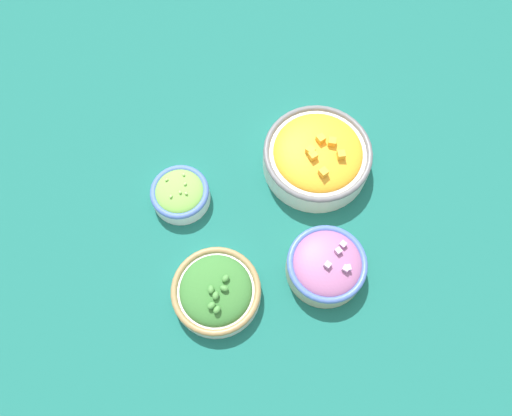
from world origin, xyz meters
TOP-DOWN VIEW (x-y plane):
  - ground_plane at (0.00, 0.00)m, footprint 3.00×3.00m
  - bowl_lettuce at (-0.13, 0.08)m, footprint 0.12×0.12m
  - bowl_red_onion at (0.08, -0.15)m, footprint 0.15×0.15m
  - bowl_squash at (0.15, 0.06)m, footprint 0.21×0.21m
  - bowl_broccoli at (-0.12, -0.13)m, footprint 0.16×0.16m

SIDE VIEW (x-z plane):
  - ground_plane at x=0.00m, z-range 0.00..0.00m
  - bowl_lettuce at x=-0.13m, z-range 0.00..0.05m
  - bowl_broccoli at x=-0.12m, z-range -0.01..0.06m
  - bowl_red_onion at x=0.08m, z-range 0.00..0.07m
  - bowl_squash at x=0.15m, z-range -0.01..0.08m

